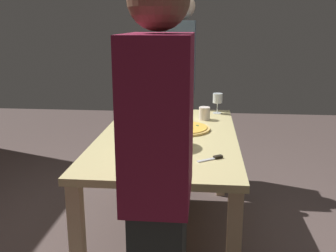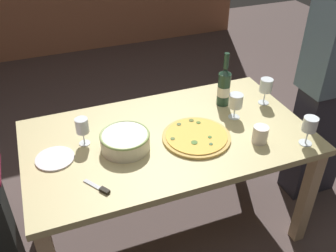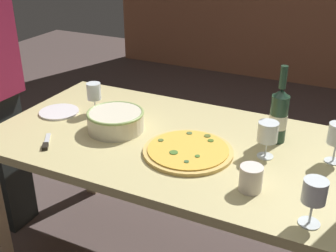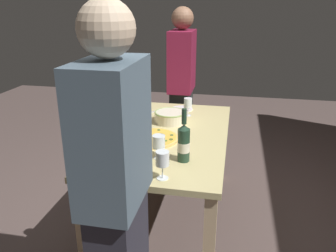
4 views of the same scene
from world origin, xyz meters
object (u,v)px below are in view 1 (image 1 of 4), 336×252
dining_table (168,148)px  serving_bowl (169,139)px  wine_glass_far_right (218,99)px  person_guest_left (181,88)px  wine_glass_far_left (163,97)px  pizza_knife (213,158)px  wine_glass_near_pizza (144,137)px  person_host (159,190)px  side_plate (155,168)px  pizza (182,128)px  wine_bottle (149,102)px  wine_glass_by_bottle (170,106)px  cup_amber (204,113)px

dining_table → serving_bowl: bearing=-173.2°
wine_glass_far_right → person_guest_left: person_guest_left is taller
wine_glass_far_left → pizza_knife: (-1.15, -0.40, -0.12)m
wine_glass_near_pizza → person_host: person_host is taller
side_plate → pizza: bearing=-7.1°
serving_bowl → wine_bottle: wine_bottle is taller
pizza → pizza_knife: pizza is taller
serving_bowl → wine_glass_far_right: bearing=-18.5°
wine_glass_far_left → person_host: person_host is taller
pizza_knife → wine_glass_by_bottle: bearing=19.6°
wine_glass_near_pizza → wine_glass_far_left: size_ratio=0.95×
cup_amber → wine_bottle: bearing=90.6°
wine_glass_far_left → person_guest_left: person_guest_left is taller
serving_bowl → wine_glass_far_left: 0.96m
cup_amber → pizza_knife: 0.90m
wine_glass_by_bottle → person_guest_left: 0.67m
dining_table → pizza_knife: bearing=-147.4°
wine_glass_far_right → pizza_knife: size_ratio=1.16×
wine_glass_near_pizza → person_host: bearing=-165.9°
dining_table → person_guest_left: (1.11, -0.02, 0.22)m
cup_amber → side_plate: bearing=167.1°
dining_table → wine_glass_by_bottle: size_ratio=10.18×
wine_glass_far_right → wine_bottle: bearing=113.6°
cup_amber → dining_table: bearing=152.1°
wine_glass_far_left → person_guest_left: (0.41, -0.13, 0.01)m
side_plate → person_host: (-0.46, -0.08, 0.09)m
dining_table → wine_glass_far_right: (0.68, -0.34, 0.21)m
wine_bottle → wine_glass_far_left: 0.27m
pizza_knife → person_guest_left: person_guest_left is taller
dining_table → wine_bottle: size_ratio=4.60×
dining_table → pizza_knife: pizza_knife is taller
wine_bottle → serving_bowl: bearing=-162.6°
wine_glass_by_bottle → wine_glass_far_right: size_ratio=0.95×
dining_table → side_plate: (-0.62, 0.01, 0.10)m
cup_amber → person_host: person_host is taller
side_plate → cup_amber: bearing=-12.9°
wine_glass_near_pizza → cup_amber: wine_glass_near_pizza is taller
wine_glass_by_bottle → person_guest_left: bearing=-4.0°
pizza → cup_amber: size_ratio=3.94×
wine_bottle → pizza_knife: 1.02m
wine_glass_far_left → cup_amber: 0.43m
wine_glass_far_right → person_host: size_ratio=0.10×
wine_glass_near_pizza → person_guest_left: 1.56m
wine_glass_by_bottle → cup_amber: 0.27m
dining_table → wine_glass_far_left: 0.74m
side_plate → person_guest_left: 1.73m
dining_table → person_guest_left: bearing=-1.0°
pizza_knife → dining_table: bearing=32.6°
serving_bowl → wine_glass_far_left: (0.95, 0.14, 0.07)m
serving_bowl → person_host: size_ratio=0.16×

